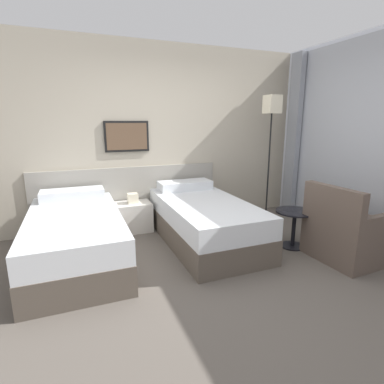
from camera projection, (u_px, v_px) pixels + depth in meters
ground_plane at (220, 276)px, 3.12m from camera, size 16.00×16.00×0.00m
wall_headboard at (161, 140)px, 4.59m from camera, size 10.00×0.10×2.70m
bed_near_door at (76, 237)px, 3.41m from camera, size 1.00×1.95×0.69m
bed_near_window at (204, 220)px, 3.98m from camera, size 1.00×1.95×0.69m
nightstand at (134, 216)px, 4.38m from camera, size 0.51×0.37×0.56m
floor_lamp at (271, 118)px, 4.52m from camera, size 0.24×0.24×1.96m
side_table at (294, 221)px, 3.79m from camera, size 0.48×0.48×0.48m
armchair at (350, 235)px, 3.49m from camera, size 0.87×0.79×0.89m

